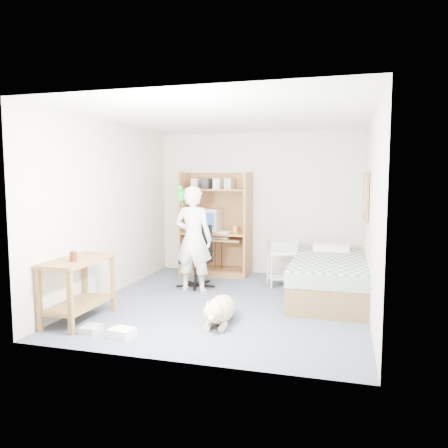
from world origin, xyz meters
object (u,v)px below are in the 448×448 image
object	(u,v)px
computer_hutch	(216,228)
printer_cart	(282,263)
side_desk	(78,280)
person	(193,239)
bed	(329,278)
office_chair	(197,265)
dog	(220,309)

from	to	relation	value
computer_hutch	printer_cart	distance (m)	1.45
side_desk	printer_cart	xyz separation A→B (m)	(2.10, 2.36, -0.13)
person	side_desk	bearing A→B (deg)	65.71
bed	person	world-z (taller)	person
office_chair	bed	bearing A→B (deg)	-0.58
bed	side_desk	xyz separation A→B (m)	(-2.85, -1.82, 0.21)
bed	office_chair	xyz separation A→B (m)	(-2.03, 0.14, 0.05)
office_chair	person	bearing A→B (deg)	-77.78
side_desk	person	distance (m)	1.89
computer_hutch	dog	world-z (taller)	computer_hutch
bed	printer_cart	bearing A→B (deg)	144.03
side_desk	dog	distance (m)	1.72
computer_hutch	bed	distance (m)	2.35
office_chair	side_desk	bearing A→B (deg)	-109.37
computer_hutch	person	xyz separation A→B (m)	(0.02, -1.28, -0.03)
computer_hutch	side_desk	xyz separation A→B (m)	(-0.85, -2.94, -0.33)
dog	printer_cart	bearing A→B (deg)	73.56
side_desk	printer_cart	distance (m)	3.16
computer_hutch	person	size ratio (longest dim) A/B	1.13
side_desk	office_chair	distance (m)	2.13
computer_hutch	office_chair	bearing A→B (deg)	-91.67
bed	dog	size ratio (longest dim) A/B	2.02
office_chair	dog	world-z (taller)	office_chair
office_chair	dog	bearing A→B (deg)	-59.23
bed	side_desk	bearing A→B (deg)	-147.50
side_desk	bed	bearing A→B (deg)	32.50
bed	printer_cart	distance (m)	0.93
dog	side_desk	bearing A→B (deg)	-171.20
side_desk	printer_cart	world-z (taller)	side_desk
dog	office_chair	bearing A→B (deg)	113.80
bed	dog	xyz separation A→B (m)	(-1.20, -1.45, -0.12)
computer_hutch	printer_cart	size ratio (longest dim) A/B	3.22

